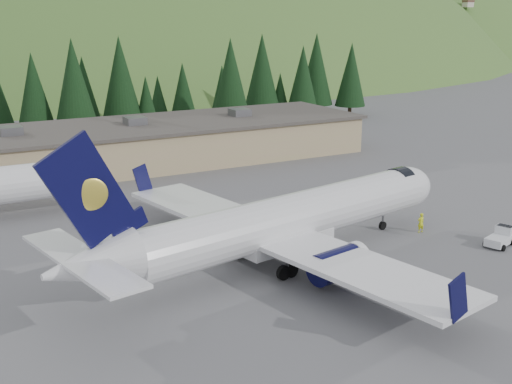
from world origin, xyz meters
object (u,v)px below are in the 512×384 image
object	(u,v)px
ramp_worker	(421,223)
baggage_tug_a	(501,237)
terminal_building	(98,148)
airliner	(283,222)

from	to	relation	value
ramp_worker	baggage_tug_a	bearing A→B (deg)	126.94
terminal_building	ramp_worker	distance (m)	42.31
airliner	baggage_tug_a	bearing A→B (deg)	-28.28
baggage_tug_a	terminal_building	distance (m)	49.02
baggage_tug_a	airliner	bearing A→B (deg)	144.32
airliner	baggage_tug_a	size ratio (longest dim) A/B	11.45
terminal_building	baggage_tug_a	bearing A→B (deg)	-63.44
airliner	terminal_building	size ratio (longest dim) A/B	0.52
baggage_tug_a	ramp_worker	xyz separation A→B (m)	(-3.60, 5.71, 0.20)
airliner	baggage_tug_a	world-z (taller)	airliner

